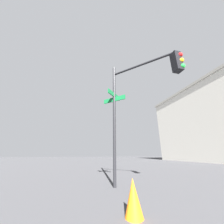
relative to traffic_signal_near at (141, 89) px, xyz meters
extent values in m
cylinder|color=black|center=(-0.92, -0.88, -1.06)|extent=(0.12, 0.12, 5.21)
cylinder|color=black|center=(0.05, 0.05, 1.15)|extent=(2.00, 1.92, 0.09)
cube|color=black|center=(1.02, 0.97, 0.70)|extent=(0.28, 0.28, 0.80)
sphere|color=red|center=(1.12, 1.08, 0.95)|extent=(0.18, 0.18, 0.18)
sphere|color=orange|center=(1.12, 1.08, 0.70)|extent=(0.18, 0.18, 0.18)
sphere|color=green|center=(1.12, 1.08, 0.45)|extent=(0.18, 0.18, 0.18)
cube|color=#0F5128|center=(-0.92, -0.88, -0.17)|extent=(0.82, 0.79, 0.20)
cube|color=#0F5128|center=(-0.92, -0.88, 0.05)|extent=(0.72, 0.75, 0.20)
cone|color=orange|center=(1.33, -1.14, -3.33)|extent=(0.36, 0.36, 0.68)
camera|label=1|loc=(3.98, -2.28, -2.51)|focal=19.74mm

